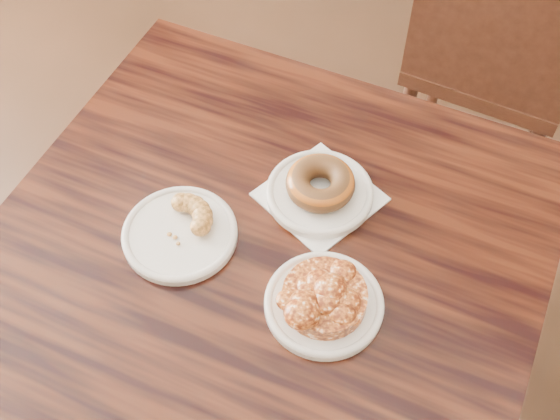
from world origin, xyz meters
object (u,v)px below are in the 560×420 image
Objects in this scene: chair_far at (498,55)px; cafe_table at (264,357)px; glazed_donut at (320,183)px; cruller_fragment at (178,227)px; apple_fritter at (325,295)px.

cafe_table is at bearing 80.28° from chair_far.
glazed_donut is 1.03× the size of cruller_fragment.
chair_far is 8.16× the size of glazed_donut.
glazed_donut is 0.66× the size of apple_fritter.
cafe_table is 0.93× the size of chair_far.
chair_far reaches higher than cafe_table.
chair_far is 1.05m from apple_fritter.
chair_far is 8.36× the size of cruller_fragment.
cafe_table is at bearing -96.38° from glazed_donut.
cafe_table is at bearing 171.31° from apple_fritter.
chair_far is 1.08m from cruller_fragment.
glazed_donut is 0.23m from cruller_fragment.
cafe_table is at bearing 18.72° from cruller_fragment.
apple_fritter reaches higher than cafe_table.
cafe_table is 7.58× the size of glazed_donut.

